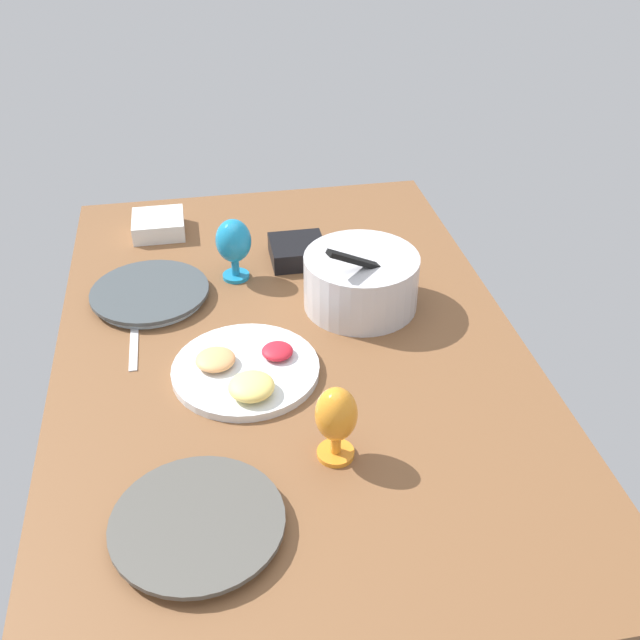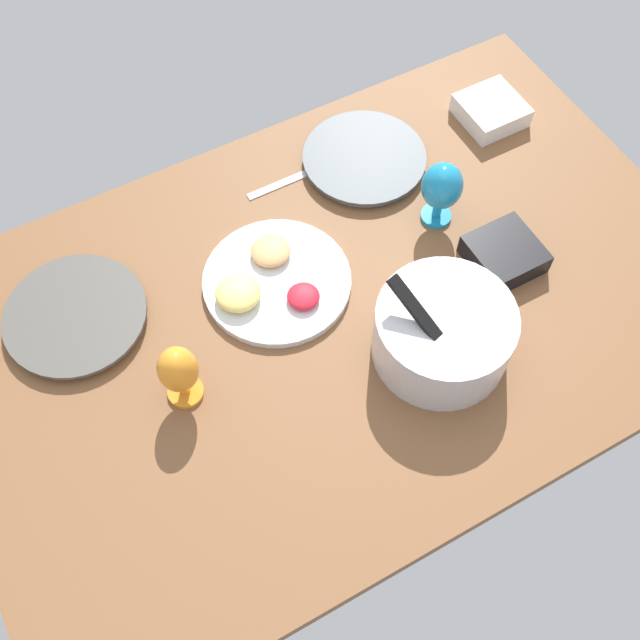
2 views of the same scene
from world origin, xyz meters
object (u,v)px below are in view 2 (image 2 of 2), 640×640
at_px(hurricane_glass_blue, 442,188).
at_px(square_bowl_white, 491,110).
at_px(dinner_plate_left, 364,159).
at_px(fruit_platter, 272,281).
at_px(mixing_bowl, 443,332).
at_px(hurricane_glass_orange, 179,371).
at_px(square_bowl_black, 505,253).
at_px(dinner_plate_right, 76,316).

distance_m(hurricane_glass_blue, square_bowl_white, 0.35).
distance_m(dinner_plate_left, fruit_platter, 0.40).
height_order(hurricane_glass_blue, square_bowl_white, hurricane_glass_blue).
xyz_separation_m(mixing_bowl, square_bowl_white, (-0.46, -0.48, -0.04)).
distance_m(hurricane_glass_orange, square_bowl_black, 0.73).
xyz_separation_m(hurricane_glass_orange, hurricane_glass_blue, (-0.67, -0.13, 0.01)).
height_order(mixing_bowl, hurricane_glass_blue, mixing_bowl).
height_order(dinner_plate_left, square_bowl_black, square_bowl_black).
distance_m(hurricane_glass_blue, square_bowl_black, 0.19).
xyz_separation_m(dinner_plate_left, hurricane_glass_orange, (0.61, 0.34, 0.08)).
xyz_separation_m(mixing_bowl, hurricane_glass_orange, (0.49, -0.16, 0.02)).
distance_m(fruit_platter, hurricane_glass_blue, 0.41).
relative_size(dinner_plate_left, fruit_platter, 0.91).
bearing_deg(hurricane_glass_orange, fruit_platter, -151.53).
relative_size(hurricane_glass_orange, square_bowl_black, 1.11).
relative_size(hurricane_glass_blue, square_bowl_white, 1.15).
bearing_deg(square_bowl_black, hurricane_glass_blue, -70.38).
relative_size(dinner_plate_left, square_bowl_black, 2.03).
height_order(dinner_plate_left, fruit_platter, fruit_platter).
bearing_deg(square_bowl_white, square_bowl_black, 58.70).
distance_m(fruit_platter, square_bowl_black, 0.50).
bearing_deg(square_bowl_black, square_bowl_white, -121.30).
xyz_separation_m(hurricane_glass_blue, square_bowl_white, (-0.28, -0.19, -0.07)).
relative_size(dinner_plate_left, hurricane_glass_blue, 1.77).
height_order(mixing_bowl, fruit_platter, mixing_bowl).
bearing_deg(dinner_plate_left, hurricane_glass_orange, 29.57).
bearing_deg(mixing_bowl, fruit_platter, -53.38).
distance_m(square_bowl_black, square_bowl_white, 0.42).
bearing_deg(fruit_platter, hurricane_glass_orange, 28.47).
relative_size(dinner_plate_left, hurricane_glass_orange, 1.83).
height_order(dinner_plate_right, hurricane_glass_blue, hurricane_glass_blue).
relative_size(dinner_plate_right, hurricane_glass_blue, 1.80).
relative_size(mixing_bowl, hurricane_glass_blue, 1.67).
distance_m(hurricane_glass_orange, hurricane_glass_blue, 0.68).
bearing_deg(square_bowl_black, dinner_plate_right, -19.44).
height_order(mixing_bowl, square_bowl_white, mixing_bowl).
height_order(fruit_platter, square_bowl_white, fruit_platter).
bearing_deg(dinner_plate_right, dinner_plate_left, -173.58).
bearing_deg(fruit_platter, hurricane_glass_blue, 177.92).
height_order(dinner_plate_right, hurricane_glass_orange, hurricane_glass_orange).
bearing_deg(square_bowl_white, hurricane_glass_blue, 34.49).
bearing_deg(dinner_plate_right, hurricane_glass_blue, 170.52).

